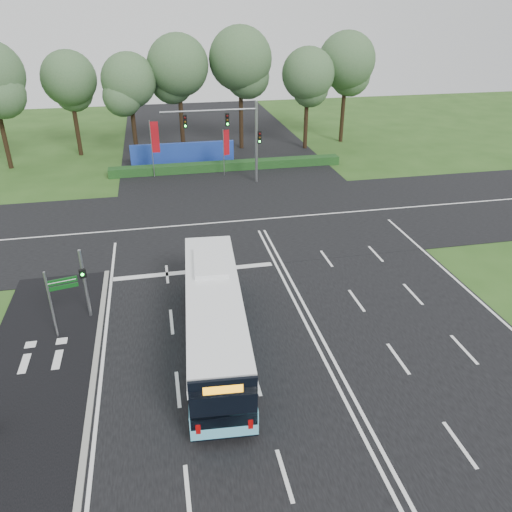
{
  "coord_description": "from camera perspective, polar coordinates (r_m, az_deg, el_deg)",
  "views": [
    {
      "loc": [
        -6.61,
        -21.27,
        14.5
      ],
      "look_at": [
        -1.84,
        2.0,
        2.27
      ],
      "focal_mm": 35.0,
      "sensor_mm": 36.0,
      "label": 1
    }
  ],
  "objects": [
    {
      "name": "banner_flag_left",
      "position": [
        46.34,
        -11.57,
        12.76
      ],
      "size": [
        0.76,
        0.11,
        5.14
      ],
      "rotation": [
        0.0,
        0.0,
        -0.06
      ],
      "color": "gray",
      "rests_on": "ground"
    },
    {
      "name": "road_main",
      "position": [
        26.56,
        4.78,
        -5.9
      ],
      "size": [
        20.0,
        120.0,
        0.04
      ],
      "primitive_type": "cube",
      "color": "black",
      "rests_on": "ground"
    },
    {
      "name": "bike_path",
      "position": [
        24.04,
        -23.73,
        -12.53
      ],
      "size": [
        5.0,
        18.0,
        0.06
      ],
      "primitive_type": "cube",
      "color": "black",
      "rests_on": "ground"
    },
    {
      "name": "hedge",
      "position": [
        48.34,
        -3.28,
        10.24
      ],
      "size": [
        22.0,
        1.2,
        0.8
      ],
      "primitive_type": "cube",
      "color": "#143814",
      "rests_on": "ground"
    },
    {
      "name": "banner_flag_mid",
      "position": [
        46.17,
        -3.49,
        12.52
      ],
      "size": [
        0.6,
        0.27,
        4.27
      ],
      "rotation": [
        0.0,
        0.0,
        0.37
      ],
      "color": "gray",
      "rests_on": "ground"
    },
    {
      "name": "kerb_strip",
      "position": [
        23.55,
        -17.95,
        -12.18
      ],
      "size": [
        0.25,
        18.0,
        0.12
      ],
      "primitive_type": "cube",
      "color": "gray",
      "rests_on": "ground"
    },
    {
      "name": "city_bus",
      "position": [
        22.76,
        -4.76,
        -7.1
      ],
      "size": [
        3.29,
        11.9,
        3.37
      ],
      "rotation": [
        0.0,
        0.0,
        -0.07
      ],
      "color": "#62C5E4",
      "rests_on": "ground"
    },
    {
      "name": "blue_hoarding",
      "position": [
        50.16,
        -8.36,
        11.47
      ],
      "size": [
        10.0,
        0.3,
        2.2
      ],
      "primitive_type": "cube",
      "color": "#1C3A9C",
      "rests_on": "ground"
    },
    {
      "name": "pedestrian_signal",
      "position": [
        26.12,
        -19.0,
        -2.78
      ],
      "size": [
        0.35,
        0.43,
        3.81
      ],
      "rotation": [
        0.0,
        0.0,
        0.37
      ],
      "color": "gray",
      "rests_on": "ground"
    },
    {
      "name": "eucalyptus_row",
      "position": [
        53.23,
        -7.36,
        20.46
      ],
      "size": [
        40.82,
        9.32,
        12.4
      ],
      "color": "black",
      "rests_on": "ground"
    },
    {
      "name": "ground",
      "position": [
        26.57,
        4.77,
        -5.93
      ],
      "size": [
        120.0,
        120.0,
        0.0
      ],
      "primitive_type": "plane",
      "color": "#294D19",
      "rests_on": "ground"
    },
    {
      "name": "road_cross",
      "position": [
        36.88,
        -0.33,
        4.13
      ],
      "size": [
        120.0,
        14.0,
        0.05
      ],
      "primitive_type": "cube",
      "color": "black",
      "rests_on": "ground"
    },
    {
      "name": "traffic_light_gantry",
      "position": [
        43.45,
        -2.33,
        14.14
      ],
      "size": [
        8.41,
        0.28,
        7.0
      ],
      "color": "gray",
      "rests_on": "ground"
    },
    {
      "name": "street_sign",
      "position": [
        25.01,
        -21.82,
        -4.17
      ],
      "size": [
        1.37,
        0.37,
        3.58
      ],
      "rotation": [
        0.0,
        0.0,
        0.21
      ],
      "color": "gray",
      "rests_on": "ground"
    }
  ]
}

